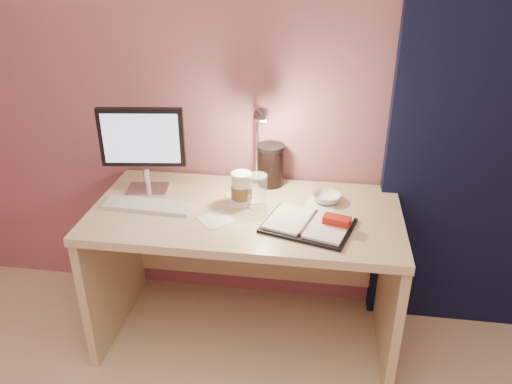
# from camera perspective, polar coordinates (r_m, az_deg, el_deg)

# --- Properties ---
(room) EXTENTS (3.50, 3.50, 3.50)m
(room) POSITION_cam_1_polar(r_m,az_deg,el_deg) (2.44, 22.89, 8.41)
(room) COLOR #C6B28E
(room) RESTS_ON ground
(desk) EXTENTS (1.40, 0.70, 0.73)m
(desk) POSITION_cam_1_polar(r_m,az_deg,el_deg) (2.44, -0.87, -5.90)
(desk) COLOR #C1B589
(desk) RESTS_ON ground
(monitor) EXTENTS (0.39, 0.16, 0.42)m
(monitor) POSITION_cam_1_polar(r_m,az_deg,el_deg) (2.39, -12.83, 5.53)
(monitor) COLOR silver
(monitor) RESTS_ON desk
(keyboard) EXTENTS (0.41, 0.14, 0.02)m
(keyboard) POSITION_cam_1_polar(r_m,az_deg,el_deg) (2.33, -12.17, -1.52)
(keyboard) COLOR silver
(keyboard) RESTS_ON desk
(planner) EXTENTS (0.42, 0.36, 0.06)m
(planner) POSITION_cam_1_polar(r_m,az_deg,el_deg) (2.13, 6.27, -3.66)
(planner) COLOR black
(planner) RESTS_ON desk
(paper_a) EXTENTS (0.18, 0.18, 0.00)m
(paper_a) POSITION_cam_1_polar(r_m,az_deg,el_deg) (2.18, -4.60, -3.19)
(paper_a) COLOR silver
(paper_a) RESTS_ON desk
(paper_b) EXTENTS (0.15, 0.15, 0.00)m
(paper_b) POSITION_cam_1_polar(r_m,az_deg,el_deg) (2.33, 7.37, -1.35)
(paper_b) COLOR silver
(paper_b) RESTS_ON desk
(paper_c) EXTENTS (0.20, 0.20, 0.00)m
(paper_c) POSITION_cam_1_polar(r_m,az_deg,el_deg) (2.36, -1.50, -0.64)
(paper_c) COLOR silver
(paper_c) RESTS_ON desk
(coffee_cup) EXTENTS (0.10, 0.10, 0.16)m
(coffee_cup) POSITION_cam_1_polar(r_m,az_deg,el_deg) (2.28, -1.67, 0.29)
(coffee_cup) COLOR silver
(coffee_cup) RESTS_ON desk
(clear_cup) EXTENTS (0.09, 0.09, 0.16)m
(clear_cup) POSITION_cam_1_polar(r_m,az_deg,el_deg) (2.25, 0.14, 0.08)
(clear_cup) COLOR white
(clear_cup) RESTS_ON desk
(bowl) EXTENTS (0.16, 0.16, 0.04)m
(bowl) POSITION_cam_1_polar(r_m,az_deg,el_deg) (2.34, 8.07, -0.67)
(bowl) COLOR silver
(bowl) RESTS_ON desk
(lotion_bottle) EXTENTS (0.04, 0.04, 0.09)m
(lotion_bottle) POSITION_cam_1_polar(r_m,az_deg,el_deg) (2.28, -1.19, -0.54)
(lotion_bottle) COLOR silver
(lotion_bottle) RESTS_ON desk
(dark_jar) EXTENTS (0.13, 0.13, 0.19)m
(dark_jar) POSITION_cam_1_polar(r_m,az_deg,el_deg) (2.46, 1.66, 2.87)
(dark_jar) COLOR black
(dark_jar) RESTS_ON desk
(desk_lamp) EXTENTS (0.15, 0.27, 0.43)m
(desk_lamp) POSITION_cam_1_polar(r_m,az_deg,el_deg) (2.32, -1.02, 6.15)
(desk_lamp) COLOR silver
(desk_lamp) RESTS_ON desk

